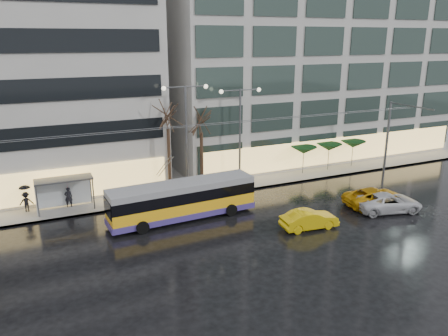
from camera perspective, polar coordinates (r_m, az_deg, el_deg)
ground at (r=28.13m, az=-1.08°, el=-10.52°), size 140.00×140.00×0.00m
sidewalk at (r=40.91m, az=-6.27°, el=-1.66°), size 80.00×10.00×0.15m
kerb at (r=36.49m, az=-3.82°, el=-3.88°), size 80.00×0.10×0.15m
building_right at (r=50.97m, az=10.55°, el=16.14°), size 32.00×14.00×25.00m
trolleybus at (r=32.15m, az=-5.42°, el=-4.34°), size 11.03×4.43×5.07m
catenary at (r=33.91m, az=-4.88°, el=1.90°), size 42.24×5.12×7.00m
bus_shelter at (r=35.45m, az=-20.77°, el=-2.36°), size 4.20×1.60×2.51m
street_lamp_near at (r=36.48m, az=-4.97°, el=5.75°), size 3.96×0.36×9.03m
street_lamp_far at (r=38.45m, az=2.11°, el=5.94°), size 3.96×0.36×8.53m
tree_a at (r=36.02m, az=-7.39°, el=7.30°), size 3.20×3.20×8.40m
tree_b at (r=37.29m, az=-3.01°, el=6.66°), size 3.20×3.20×7.70m
parasol_a at (r=42.82m, az=10.38°, el=2.30°), size 2.50×2.50×2.65m
parasol_b at (r=44.56m, az=13.56°, el=2.67°), size 2.50×2.50×2.65m
parasol_c at (r=46.43m, az=16.51°, el=3.00°), size 2.50×2.50×2.65m
taxi_b at (r=31.25m, az=11.08°, el=-6.61°), size 4.20×1.77×1.35m
taxi_c at (r=36.63m, az=19.21°, el=-3.66°), size 5.45×3.02×1.44m
sedan_silver at (r=35.91m, az=20.65°, el=-4.22°), size 5.54×3.53×1.42m
pedestrian_a at (r=35.88m, az=-19.74°, el=-2.62°), size 1.00×1.02×2.19m
pedestrian_b at (r=37.19m, az=-18.93°, el=-2.83°), size 1.06×0.98×1.75m
pedestrian_c at (r=36.28m, az=-24.48°, el=-3.53°), size 1.04×0.87×2.11m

